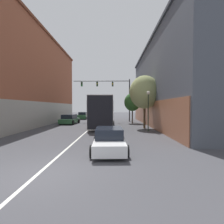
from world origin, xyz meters
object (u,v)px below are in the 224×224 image
at_px(hatchback_foreground, 109,140).
at_px(street_tree_far, 132,102).
at_px(parked_car_left_mid, 83,116).
at_px(bus, 102,110).
at_px(street_tree_near, 145,92).
at_px(parked_car_left_near, 70,119).
at_px(street_lamp, 148,105).
at_px(traffic_signal_gantry, 111,90).

height_order(hatchback_foreground, street_tree_far, street_tree_far).
bearing_deg(parked_car_left_mid, bus, -162.22).
height_order(street_tree_near, street_tree_far, street_tree_near).
bearing_deg(parked_car_left_near, street_lamp, -121.84).
bearing_deg(parked_car_left_mid, hatchback_foreground, -168.29).
relative_size(street_lamp, street_tree_near, 0.67).
bearing_deg(parked_car_left_near, hatchback_foreground, -153.09).
distance_m(hatchback_foreground, parked_car_left_near, 17.32).
height_order(bus, street_lamp, street_lamp).
relative_size(hatchback_foreground, traffic_signal_gantry, 0.43).
bearing_deg(street_lamp, parked_car_left_near, 142.96).
relative_size(traffic_signal_gantry, street_tree_near, 1.58).
bearing_deg(hatchback_foreground, bus, 3.95).
bearing_deg(parked_car_left_near, street_tree_near, -112.58).
bearing_deg(street_lamp, street_tree_far, 94.51).
bearing_deg(street_tree_near, parked_car_left_mid, 122.15).
bearing_deg(parked_car_left_near, parked_car_left_mid, 5.01).
height_order(traffic_signal_gantry, street_lamp, traffic_signal_gantry).
bearing_deg(bus, street_tree_near, -113.37).
bearing_deg(parked_car_left_near, traffic_signal_gantry, -49.65).
xyz_separation_m(bus, street_tree_near, (5.21, -1.99, 2.17)).
bearing_deg(parked_car_left_mid, street_lamp, -152.81).
relative_size(bus, parked_car_left_near, 2.44).
relative_size(bus, street_tree_near, 1.79).
height_order(hatchback_foreground, street_lamp, street_lamp).
relative_size(hatchback_foreground, street_tree_near, 0.68).
bearing_deg(hatchback_foreground, street_lamp, -26.88).
relative_size(parked_car_left_mid, street_tree_far, 0.97).
height_order(parked_car_left_mid, street_tree_far, street_tree_far).
relative_size(traffic_signal_gantry, street_tree_far, 2.09).
bearing_deg(street_lamp, bus, 140.29).
xyz_separation_m(traffic_signal_gantry, street_tree_far, (3.38, -3.00, -2.21)).
bearing_deg(bus, traffic_signal_gantry, -10.59).
height_order(parked_car_left_near, street_tree_near, street_tree_near).
distance_m(parked_car_left_near, traffic_signal_gantry, 8.95).
height_order(bus, parked_car_left_near, bus).
distance_m(hatchback_foreground, parked_car_left_mid, 27.70).
height_order(parked_car_left_mid, traffic_signal_gantry, traffic_signal_gantry).
distance_m(traffic_signal_gantry, street_tree_near, 10.65).
bearing_deg(hatchback_foreground, street_tree_near, -22.01).
xyz_separation_m(parked_car_left_mid, traffic_signal_gantry, (6.12, -6.53, 4.81)).
relative_size(parked_car_left_near, street_lamp, 1.09).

